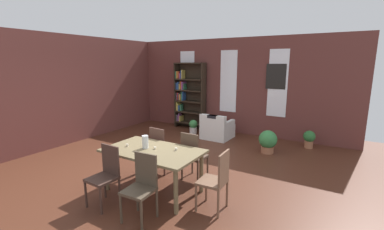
{
  "coord_description": "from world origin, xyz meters",
  "views": [
    {
      "loc": [
        3.23,
        -4.14,
        2.23
      ],
      "look_at": [
        0.02,
        1.25,
        0.95
      ],
      "focal_mm": 24.26,
      "sensor_mm": 36.0,
      "label": 1
    }
  ],
  "objects": [
    {
      "name": "vase_on_table",
      "position": [
        0.32,
        -0.84,
        0.87
      ],
      "size": [
        0.11,
        0.11,
        0.23
      ],
      "primitive_type": "cylinder",
      "color": "silver",
      "rests_on": "dining_table"
    },
    {
      "name": "window_pane_1",
      "position": [
        0.0,
        3.55,
        1.64
      ],
      "size": [
        0.55,
        0.02,
        1.93
      ],
      "primitive_type": "cube",
      "color": "white"
    },
    {
      "name": "potted_plant_window",
      "position": [
        -0.82,
        2.75,
        0.23
      ],
      "size": [
        0.27,
        0.27,
        0.45
      ],
      "color": "silver",
      "rests_on": "ground"
    },
    {
      "name": "back_wall_brick",
      "position": [
        0.0,
        3.62,
        1.49
      ],
      "size": [
        7.55,
        0.12,
        2.98
      ],
      "primitive_type": "cube",
      "color": "brown",
      "rests_on": "ground"
    },
    {
      "name": "window_pane_2",
      "position": [
        1.53,
        3.55,
        1.64
      ],
      "size": [
        0.55,
        0.02,
        1.93
      ],
      "primitive_type": "cube",
      "color": "white"
    },
    {
      "name": "armchair_white",
      "position": [
        0.05,
        2.66,
        0.28
      ],
      "size": [
        0.83,
        0.83,
        0.75
      ],
      "color": "silver",
      "rests_on": "ground"
    },
    {
      "name": "window_pane_0",
      "position": [
        -1.53,
        3.55,
        1.64
      ],
      "size": [
        0.55,
        0.02,
        1.93
      ],
      "primitive_type": "cube",
      "color": "white"
    },
    {
      "name": "dining_chair_far_right",
      "position": [
        0.86,
        -0.12,
        0.51
      ],
      "size": [
        0.42,
        0.42,
        0.95
      ],
      "color": "#4A382B",
      "rests_on": "ground"
    },
    {
      "name": "potted_plant_by_shelf",
      "position": [
        1.69,
        2.16,
        0.31
      ],
      "size": [
        0.45,
        0.45,
        0.57
      ],
      "color": "#9E6042",
      "rests_on": "ground"
    },
    {
      "name": "dining_chair_far_left",
      "position": [
        0.1,
        -0.12,
        0.51
      ],
      "size": [
        0.43,
        0.43,
        0.95
      ],
      "color": "#4E342B",
      "rests_on": "ground"
    },
    {
      "name": "bookshelf_tall",
      "position": [
        -1.4,
        3.37,
        1.14
      ],
      "size": [
        1.1,
        0.32,
        2.23
      ],
      "color": "#2D2319",
      "rests_on": "ground"
    },
    {
      "name": "dining_chair_near_left",
      "position": [
        0.11,
        -1.56,
        0.51
      ],
      "size": [
        0.42,
        0.42,
        0.95
      ],
      "color": "#3E2A22",
      "rests_on": "ground"
    },
    {
      "name": "dining_chair_head_right",
      "position": [
        1.7,
        -0.84,
        0.51
      ],
      "size": [
        0.42,
        0.42,
        0.95
      ],
      "color": "brown",
      "rests_on": "ground"
    },
    {
      "name": "tealight_candle_1",
      "position": [
        0.5,
        -0.8,
        0.78
      ],
      "size": [
        0.04,
        0.04,
        0.04
      ],
      "primitive_type": "cylinder",
      "color": "silver",
      "rests_on": "dining_table"
    },
    {
      "name": "left_wall_brick",
      "position": [
        -3.33,
        0.0,
        1.49
      ],
      "size": [
        0.12,
        8.12,
        2.98
      ],
      "primitive_type": "cube",
      "color": "brown",
      "rests_on": "ground"
    },
    {
      "name": "framed_picture",
      "position": [
        1.47,
        3.55,
        1.83
      ],
      "size": [
        0.56,
        0.03,
        0.72
      ],
      "primitive_type": "cube",
      "color": "black"
    },
    {
      "name": "dining_table",
      "position": [
        0.49,
        -0.84,
        0.67
      ],
      "size": [
        1.68,
        0.98,
        0.76
      ],
      "color": "brown",
      "rests_on": "ground"
    },
    {
      "name": "ground_plane",
      "position": [
        0.0,
        0.0,
        0.0
      ],
      "size": [
        9.26,
        9.26,
        0.0
      ],
      "primitive_type": "plane",
      "color": "#4E281A"
    },
    {
      "name": "tealight_candle_0",
      "position": [
        -0.02,
        -0.94,
        0.78
      ],
      "size": [
        0.04,
        0.04,
        0.05
      ],
      "primitive_type": "cylinder",
      "color": "silver",
      "rests_on": "dining_table"
    },
    {
      "name": "dining_chair_near_right",
      "position": [
        0.86,
        -1.56,
        0.51
      ],
      "size": [
        0.42,
        0.42,
        0.95
      ],
      "color": "#473A2B",
      "rests_on": "ground"
    },
    {
      "name": "potted_plant_corner",
      "position": [
        2.53,
        3.1,
        0.26
      ],
      "size": [
        0.3,
        0.3,
        0.47
      ],
      "color": "#9E6042",
      "rests_on": "ground"
    },
    {
      "name": "tealight_candle_2",
      "position": [
        0.85,
        -0.66,
        0.78
      ],
      "size": [
        0.04,
        0.04,
        0.05
      ],
      "primitive_type": "cylinder",
      "color": "silver",
      "rests_on": "dining_table"
    }
  ]
}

